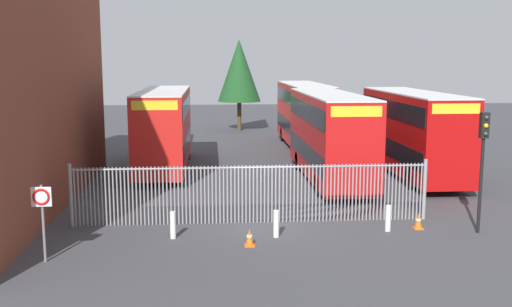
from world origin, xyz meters
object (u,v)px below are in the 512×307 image
Objects in this scene: traffic_cone_by_gate at (250,238)px; bollard_near_right at (388,218)px; double_decker_bus_behind_fence_right at (412,130)px; speed_limit_sign_post at (42,206)px; traffic_light_kerbside at (483,150)px; bollard_near_left at (173,225)px; traffic_cone_mid_forecourt at (418,221)px; double_decker_bus_near_gate at (330,133)px; double_decker_bus_behind_fence_left at (164,126)px; double_decker_bus_far_back at (304,112)px; bollard_center_front at (276,224)px.

bollard_near_right is at bearing 14.76° from traffic_cone_by_gate.
speed_limit_sign_post is (-15.62, -12.37, -0.65)m from double_decker_bus_behind_fence_right.
traffic_light_kerbside reaches higher than bollard_near_right.
bollard_near_left is 8.85m from traffic_cone_mid_forecourt.
double_decker_bus_behind_fence_left is at bearing 155.79° from double_decker_bus_near_gate.
double_decker_bus_near_gate is 11.38× the size of bollard_near_left.
bollard_near_right is (-4.24, -9.93, -1.95)m from double_decker_bus_behind_fence_right.
bollard_near_right reaches higher than traffic_cone_by_gate.
double_decker_bus_behind_fence_right is at bearing 50.45° from traffic_cone_by_gate.
double_decker_bus_behind_fence_left is 18.32× the size of traffic_cone_by_gate.
double_decker_bus_behind_fence_left is at bearing 167.85° from double_decker_bus_behind_fence_right.
traffic_light_kerbside is at bearing -81.99° from double_decker_bus_far_back.
bollard_near_right is at bearing 2.19° from bollard_near_left.
bollard_center_front is 7.68m from speed_limit_sign_post.
double_decker_bus_far_back is 21.33m from traffic_light_kerbside.
double_decker_bus_near_gate is 4.72m from double_decker_bus_behind_fence_right.
double_decker_bus_behind_fence_left is (-8.52, 3.83, 0.00)m from double_decker_bus_near_gate.
double_decker_bus_behind_fence_right is 18.32× the size of traffic_cone_by_gate.
double_decker_bus_far_back is 22.71m from traffic_cone_by_gate.
double_decker_bus_far_back is 11.38× the size of bollard_near_left.
bollard_near_right is at bearing -87.62° from double_decker_bus_near_gate.
speed_limit_sign_post is at bearing -164.55° from bollard_center_front.
bollard_center_front is 1.61× the size of traffic_cone_mid_forecourt.
speed_limit_sign_post is (-11.55, -23.10, -0.65)m from double_decker_bus_far_back.
speed_limit_sign_post reaches higher than traffic_cone_mid_forecourt.
traffic_light_kerbside is (-1.10, -10.39, 0.56)m from double_decker_bus_behind_fence_right.
bollard_center_front is 1.61× the size of traffic_cone_by_gate.
double_decker_bus_behind_fence_left is at bearing 80.70° from speed_limit_sign_post.
double_decker_bus_far_back is (0.54, 11.73, 0.00)m from double_decker_bus_near_gate.
double_decker_bus_behind_fence_right is 10.44m from traffic_cone_mid_forecourt.
double_decker_bus_far_back is (9.06, 7.90, 0.00)m from double_decker_bus_behind_fence_left.
bollard_near_right is 11.71m from speed_limit_sign_post.
double_decker_bus_far_back reaches higher than traffic_cone_by_gate.
double_decker_bus_far_back reaches higher than bollard_near_right.
traffic_cone_by_gate is (-4.70, -10.26, -2.13)m from double_decker_bus_near_gate.
bollard_center_front is at bearing -2.11° from bollard_near_left.
double_decker_bus_behind_fence_left is at bearing 110.04° from bollard_center_front.
double_decker_bus_behind_fence_right is at bearing 12.33° from double_decker_bus_near_gate.
double_decker_bus_behind_fence_left is 18.32× the size of traffic_cone_mid_forecourt.
double_decker_bus_behind_fence_right is 15.80m from bollard_near_left.
double_decker_bus_behind_fence_left is at bearing -138.93° from double_decker_bus_far_back.
traffic_cone_mid_forecourt is at bearing 6.57° from bollard_center_front.
traffic_light_kerbside is at bearing -0.29° from bollard_center_front.
bollard_near_right is (7.65, 0.29, 0.00)m from bollard_near_left.
traffic_cone_by_gate is at bearing -165.24° from bollard_near_right.
traffic_cone_mid_forecourt is (1.02, -20.47, -2.13)m from double_decker_bus_far_back.
traffic_cone_by_gate is (2.58, -1.04, -0.19)m from bollard_near_left.
double_decker_bus_behind_fence_right reaches higher than bollard_near_left.
traffic_cone_by_gate is at bearing 9.93° from speed_limit_sign_post.
traffic_light_kerbside is (10.79, -0.17, 2.51)m from bollard_near_left.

